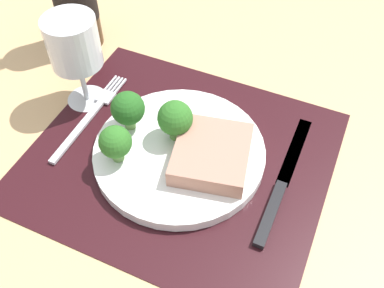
# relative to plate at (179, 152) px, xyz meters

# --- Properties ---
(ground_plane) EXTENTS (1.40, 1.10, 0.03)m
(ground_plane) POSITION_rel_plate_xyz_m (0.00, 0.00, -0.03)
(ground_plane) COLOR tan
(placemat) EXTENTS (0.41, 0.36, 0.00)m
(placemat) POSITION_rel_plate_xyz_m (0.00, 0.00, -0.01)
(placemat) COLOR black
(placemat) RESTS_ON ground_plane
(plate) EXTENTS (0.24, 0.24, 0.02)m
(plate) POSITION_rel_plate_xyz_m (0.00, 0.00, 0.00)
(plate) COLOR white
(plate) RESTS_ON placemat
(steak) EXTENTS (0.12, 0.13, 0.03)m
(steak) POSITION_rel_plate_xyz_m (0.05, -0.00, 0.02)
(steak) COLOR tan
(steak) RESTS_ON plate
(broccoli_front_edge) EXTENTS (0.04, 0.04, 0.06)m
(broccoli_front_edge) POSITION_rel_plate_xyz_m (-0.07, -0.05, 0.04)
(broccoli_front_edge) COLOR #5B8942
(broccoli_front_edge) RESTS_ON plate
(broccoli_near_steak) EXTENTS (0.05, 0.05, 0.06)m
(broccoli_near_steak) POSITION_rel_plate_xyz_m (-0.01, 0.02, 0.04)
(broccoli_near_steak) COLOR #5B8942
(broccoli_near_steak) RESTS_ON plate
(broccoli_back_left) EXTENTS (0.05, 0.05, 0.06)m
(broccoli_back_left) POSITION_rel_plate_xyz_m (-0.08, 0.01, 0.04)
(broccoli_back_left) COLOR #6B994C
(broccoli_back_left) RESTS_ON plate
(fork) EXTENTS (0.02, 0.19, 0.01)m
(fork) POSITION_rel_plate_xyz_m (-0.16, 0.01, -0.01)
(fork) COLOR silver
(fork) RESTS_ON placemat
(knife) EXTENTS (0.02, 0.23, 0.01)m
(knife) POSITION_rel_plate_xyz_m (0.15, 0.01, -0.00)
(knife) COLOR black
(knife) RESTS_ON placemat
(wine_glass) EXTENTS (0.07, 0.07, 0.15)m
(wine_glass) POSITION_rel_plate_xyz_m (-0.18, 0.05, 0.09)
(wine_glass) COLOR silver
(wine_glass) RESTS_ON ground_plane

